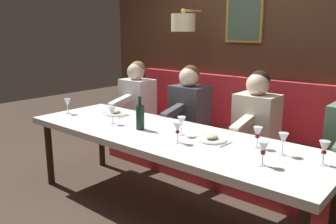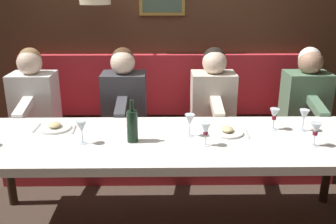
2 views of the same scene
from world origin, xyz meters
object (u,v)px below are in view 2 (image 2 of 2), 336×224
Objects in this scene: wine_glass_3 at (82,127)px; wine_glass_5 at (274,115)px; dining_table at (170,146)px; diner_nearest at (306,93)px; wine_glass_4 at (304,116)px; diner_far at (34,94)px; wine_glass_0 at (316,130)px; diner_near at (213,94)px; diner_middle at (124,94)px; wine_glass_2 at (190,121)px; wine_bottle at (132,126)px; wine_glass_1 at (206,129)px.

wine_glass_5 is at bearing -79.94° from wine_glass_3.
diner_nearest is (0.88, -1.28, 0.13)m from dining_table.
wine_glass_3 is 1.60m from wine_glass_4.
diner_far is 2.43m from wine_glass_0.
dining_table is at bearing 154.83° from diner_near.
diner_far is at bearing 90.00° from diner_nearest.
diner_middle is at bearing -11.26° from wine_glass_3.
wine_glass_3 is (-0.96, 0.19, 0.04)m from diner_middle.
wine_glass_5 is at bearing -79.44° from wine_glass_2.
wine_glass_0 is at bearing -94.40° from wine_bottle.
wine_glass_3 is at bearing 100.06° from wine_glass_5.
wine_glass_5 is (0.31, 0.19, -0.00)m from wine_glass_0.
wine_glass_0 is 0.36m from wine_glass_5.
wine_glass_1 is at bearing -151.20° from wine_glass_2.
wine_glass_4 is at bearing -82.26° from wine_glass_3.
wine_glass_5 is (-0.72, -0.36, 0.04)m from diner_near.
diner_near is 1.40m from wine_glass_3.
wine_glass_5 is 0.55× the size of wine_bottle.
wine_glass_0 and wine_glass_5 have the same top height.
diner_near is at bearing 37.47° from wine_glass_4.
wine_glass_1 and wine_glass_5 have the same top height.
wine_glass_3 is (0.06, 1.57, 0.00)m from wine_glass_0.
diner_nearest is at bearing -55.44° from dining_table.
diner_middle is 4.82× the size of wine_glass_0.
wine_glass_3 is 0.34m from wine_bottle.
diner_far reaches higher than wine_glass_5.
diner_middle reaches higher than wine_glass_1.
diner_nearest is 4.82× the size of wine_glass_2.
diner_nearest is at bearing -35.07° from wine_glass_5.
wine_glass_2 and wine_glass_3 have the same top height.
wine_glass_2 is (-0.84, 1.14, 0.04)m from diner_nearest.
wine_glass_0 is at bearing -98.36° from dining_table.
diner_middle is (0.00, 1.69, 0.00)m from diner_nearest.
wine_glass_2 is 0.41m from wine_bottle.
diner_far reaches higher than wine_glass_4.
diner_nearest is 1.69m from diner_middle.
wine_bottle is at bearing 85.60° from wine_glass_0.
diner_near is 4.82× the size of wine_glass_3.
diner_far is 4.82× the size of wine_glass_3.
dining_table is 1.56m from diner_nearest.
wine_glass_2 and wine_glass_5 have the same top height.
wine_glass_0 is 0.28m from wine_glass_4.
dining_table is 3.61× the size of diner_nearest.
diner_nearest reaches higher than wine_glass_1.
wine_glass_5 is (0.29, -0.54, -0.00)m from wine_glass_1.
wine_glass_2 is at bearing -121.27° from diner_far.
wine_glass_3 is 1.40m from wine_glass_5.
dining_table is 0.23m from wine_glass_2.
diner_middle reaches higher than wine_glass_4.
diner_nearest is 4.82× the size of wine_glass_0.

